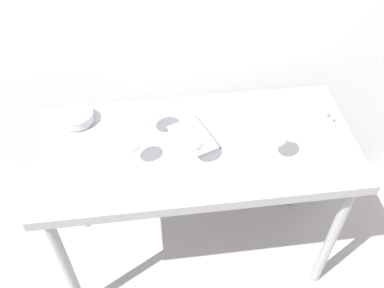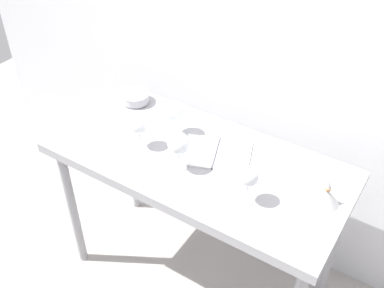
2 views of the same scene
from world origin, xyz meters
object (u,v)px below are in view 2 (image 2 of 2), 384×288
open_notebook (216,153)px  tasting_bowl (136,97)px  tasting_sheet_upper (296,171)px  wine_glass_near_center (179,144)px  wine_glass_far_left (175,112)px  wine_glass_near_right (248,177)px  decanter_funnel (326,196)px  wine_glass_near_left (139,125)px

open_notebook → tasting_bowl: size_ratio=2.54×
open_notebook → tasting_sheet_upper: open_notebook is taller
wine_glass_near_center → wine_glass_far_left: bearing=128.0°
wine_glass_near_right → tasting_bowl: bearing=158.2°
tasting_bowl → decanter_funnel: (1.11, -0.17, 0.01)m
wine_glass_near_center → tasting_bowl: size_ratio=1.26×
wine_glass_far_left → open_notebook: wine_glass_far_left is taller
wine_glass_near_left → wine_glass_far_left: bearing=64.4°
wine_glass_far_left → decanter_funnel: 0.79m
tasting_sheet_upper → decanter_funnel: decanter_funnel is taller
wine_glass_near_left → tasting_sheet_upper: 0.74m
wine_glass_far_left → wine_glass_near_right: size_ratio=1.02×
wine_glass_near_right → open_notebook: bearing=143.1°
open_notebook → tasting_sheet_upper: size_ratio=1.56×
wine_glass_near_center → tasting_bowl: bearing=147.3°
tasting_bowl → wine_glass_far_left: bearing=-18.6°
wine_glass_near_right → decanter_funnel: (0.28, 0.16, -0.09)m
wine_glass_near_left → tasting_bowl: 0.38m
wine_glass_near_right → wine_glass_near_center: (-0.35, 0.02, 0.00)m
wine_glass_far_left → tasting_sheet_upper: (0.61, 0.05, -0.12)m
wine_glass_far_left → tasting_sheet_upper: wine_glass_far_left is taller
tasting_sheet_upper → tasting_bowl: size_ratio=1.63×
tasting_bowl → open_notebook: bearing=-13.8°
wine_glass_far_left → wine_glass_near_left: size_ratio=1.07×
wine_glass_far_left → wine_glass_near_right: bearing=-23.8°
wine_glass_far_left → tasting_bowl: size_ratio=1.22×
open_notebook → tasting_bowl: bearing=145.9°
wine_glass_near_left → decanter_funnel: (0.87, 0.11, -0.08)m
wine_glass_near_right → wine_glass_near_center: wine_glass_near_center is taller
wine_glass_near_right → tasting_sheet_upper: (0.11, 0.27, -0.12)m
decanter_funnel → wine_glass_near_left: bearing=-172.8°
wine_glass_far_left → wine_glass_near_center: size_ratio=0.97×
wine_glass_near_right → wine_glass_near_center: 0.35m
wine_glass_near_center → tasting_bowl: 0.59m
open_notebook → wine_glass_far_left: bearing=152.5°
wine_glass_far_left → open_notebook: bearing=-7.2°
tasting_sheet_upper → wine_glass_near_left: bearing=-140.8°
open_notebook → wine_glass_near_right: bearing=-57.2°
tasting_sheet_upper → decanter_funnel: size_ratio=1.86×
tasting_sheet_upper → wine_glass_near_right: bearing=-90.0°
tasting_bowl → tasting_sheet_upper: bearing=-3.5°
wine_glass_near_right → open_notebook: (-0.25, 0.19, -0.12)m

